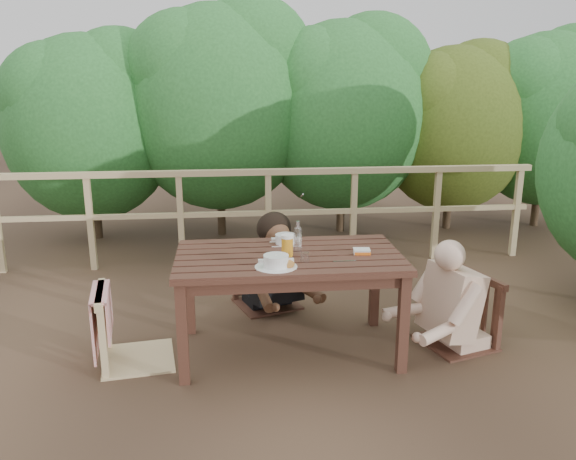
{
  "coord_description": "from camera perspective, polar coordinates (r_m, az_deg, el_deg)",
  "views": [
    {
      "loc": [
        -0.41,
        -3.82,
        1.97
      ],
      "look_at": [
        0.0,
        0.05,
        0.9
      ],
      "focal_mm": 36.13,
      "sensor_mm": 36.0,
      "label": 1
    }
  ],
  "objects": [
    {
      "name": "chair_right",
      "position": [
        4.41,
        16.56,
        -4.95
      ],
      "size": [
        0.61,
        0.61,
        0.98
      ],
      "primitive_type": "cube",
      "rotation": [
        0.0,
        0.0,
        -1.27
      ],
      "color": "#3C2219",
      "rests_on": "ground"
    },
    {
      "name": "woman",
      "position": [
        4.91,
        -2.18,
        -0.19
      ],
      "size": [
        0.72,
        0.79,
        1.31
      ],
      "primitive_type": null,
      "rotation": [
        0.0,
        0.0,
        3.48
      ],
      "color": "black",
      "rests_on": "ground"
    },
    {
      "name": "chair_left",
      "position": [
        4.12,
        -14.95,
        -5.92
      ],
      "size": [
        0.58,
        0.58,
        1.02
      ],
      "primitive_type": "cube",
      "rotation": [
        0.0,
        0.0,
        1.71
      ],
      "color": "tan",
      "rests_on": "ground"
    },
    {
      "name": "table",
      "position": [
        4.17,
        0.07,
        -7.33
      ],
      "size": [
        1.57,
        0.88,
        0.72
      ],
      "primitive_type": "cube",
      "color": "#3C2219",
      "rests_on": "ground"
    },
    {
      "name": "hedge_row",
      "position": [
        7.07,
        0.58,
        14.8
      ],
      "size": [
        6.6,
        1.6,
        3.8
      ],
      "primitive_type": null,
      "color": "#265F28",
      "rests_on": "ground"
    },
    {
      "name": "soup_near",
      "position": [
        3.78,
        -1.19,
        -3.16
      ],
      "size": [
        0.28,
        0.28,
        0.09
      ],
      "primitive_type": "cylinder",
      "color": "white",
      "rests_on": "table"
    },
    {
      "name": "tumbler",
      "position": [
        3.88,
        1.67,
        -2.77
      ],
      "size": [
        0.06,
        0.06,
        0.07
      ],
      "primitive_type": "cylinder",
      "color": "silver",
      "rests_on": "table"
    },
    {
      "name": "chair_far",
      "position": [
        4.93,
        -2.14,
        -2.02
      ],
      "size": [
        0.63,
        0.63,
        0.99
      ],
      "primitive_type": "cube",
      "rotation": [
        0.0,
        0.0,
        0.34
      ],
      "color": "#3C2219",
      "rests_on": "ground"
    },
    {
      "name": "diner_right",
      "position": [
        4.36,
        17.11,
        -2.61
      ],
      "size": [
        0.8,
        0.72,
        1.35
      ],
      "primitive_type": null,
      "rotation": [
        0.0,
        0.0,
        1.87
      ],
      "color": "#CBA58B",
      "rests_on": "ground"
    },
    {
      "name": "railing",
      "position": [
        6.02,
        -1.94,
        1.27
      ],
      "size": [
        5.6,
        0.1,
        1.01
      ],
      "primitive_type": "cube",
      "color": "tan",
      "rests_on": "ground"
    },
    {
      "name": "bottle",
      "position": [
        4.07,
        0.97,
        -0.73
      ],
      "size": [
        0.06,
        0.06,
        0.24
      ],
      "primitive_type": "cylinder",
      "color": "silver",
      "rests_on": "table"
    },
    {
      "name": "bread_roll",
      "position": [
        3.78,
        -0.18,
        -3.36
      ],
      "size": [
        0.11,
        0.09,
        0.07
      ],
      "primitive_type": "ellipsoid",
      "color": "olive",
      "rests_on": "table"
    },
    {
      "name": "soup_far",
      "position": [
        4.28,
        -0.25,
        -0.98
      ],
      "size": [
        0.25,
        0.25,
        0.08
      ],
      "primitive_type": "cylinder",
      "color": "silver",
      "rests_on": "table"
    },
    {
      "name": "beer_glass",
      "position": [
        3.99,
        -0.08,
        -1.61
      ],
      "size": [
        0.08,
        0.08,
        0.16
      ],
      "primitive_type": "cylinder",
      "color": "gold",
      "rests_on": "table"
    },
    {
      "name": "ground",
      "position": [
        4.32,
        0.07,
        -11.77
      ],
      "size": [
        60.0,
        60.0,
        0.0
      ],
      "primitive_type": "plane",
      "color": "brown",
      "rests_on": "ground"
    },
    {
      "name": "butter_tub",
      "position": [
        4.08,
        7.25,
        -2.19
      ],
      "size": [
        0.12,
        0.1,
        0.05
      ],
      "primitive_type": "cube",
      "rotation": [
        0.0,
        0.0,
        -0.12
      ],
      "color": "white",
      "rests_on": "table"
    }
  ]
}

